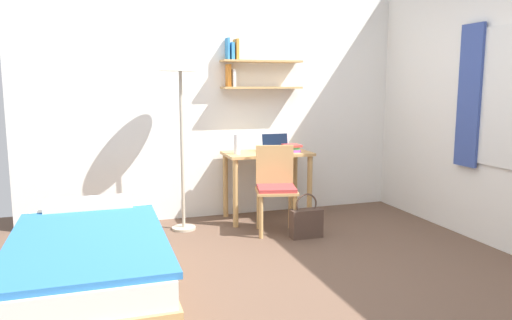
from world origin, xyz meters
TOP-DOWN VIEW (x-y plane):
  - ground_plane at (0.00, 0.00)m, footprint 5.28×5.28m
  - wall_back at (0.01, 2.02)m, footprint 4.40×0.27m
  - bed at (-1.45, 0.12)m, footprint 0.98×1.88m
  - desk at (0.37, 1.70)m, footprint 0.92×0.51m
  - desk_chair at (0.29, 1.22)m, footprint 0.47×0.46m
  - standing_lamp at (-0.57, 1.58)m, footprint 0.42×0.42m
  - laptop at (0.48, 1.70)m, footprint 0.33×0.21m
  - water_bottle at (0.02, 1.66)m, footprint 0.07×0.07m
  - book_stack at (0.63, 1.65)m, footprint 0.18×0.22m
  - handbag at (0.51, 0.94)m, footprint 0.31×0.12m

SIDE VIEW (x-z plane):
  - ground_plane at x=0.00m, z-range 0.00..0.00m
  - handbag at x=0.51m, z-range -0.07..0.37m
  - bed at x=-1.45m, z-range -0.03..0.51m
  - desk_chair at x=0.29m, z-range 0.05..0.90m
  - desk at x=0.37m, z-range 0.21..0.95m
  - book_stack at x=0.63m, z-range 0.74..0.82m
  - laptop at x=0.48m, z-range 0.69..0.89m
  - water_bottle at x=0.02m, z-range 0.74..0.94m
  - wall_back at x=0.01m, z-range 0.01..2.61m
  - standing_lamp at x=-0.57m, z-range 0.70..2.51m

